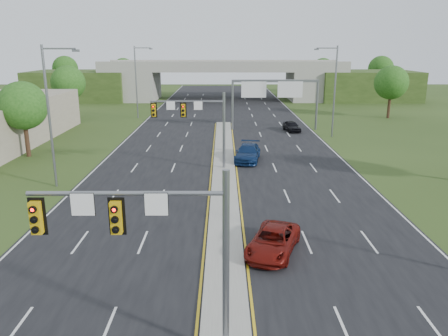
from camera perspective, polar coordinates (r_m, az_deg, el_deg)
road at (r=49.66m, az=-0.04°, el=2.96°), size 24.00×160.00×0.02m
median at (r=38.01m, az=0.00°, el=-0.84°), size 2.00×54.00×0.16m
lane_markings at (r=43.74m, az=-0.81°, el=1.25°), size 23.72×160.00×0.01m
signal_mast_near at (r=14.87m, az=-8.60°, el=-8.78°), size 6.62×0.60×7.00m
signal_mast_far at (r=38.94m, az=-3.36°, el=6.51°), size 6.62×0.60×7.00m
sign_gantry at (r=59.05m, az=6.54°, el=10.01°), size 11.58×0.44×6.67m
overpass at (r=93.75m, az=-0.10°, el=11.07°), size 80.00×14.00×8.10m
lightpole_l_mid at (r=36.28m, az=-21.65°, el=6.99°), size 2.85×0.25×11.00m
lightpole_l_far at (r=69.89m, az=-11.26°, el=11.36°), size 2.85×0.25×11.00m
lightpole_r_far at (r=55.33m, az=14.09°, el=10.18°), size 2.85×0.25×11.00m
tree_l_near at (r=48.14m, az=-24.79°, el=7.39°), size 4.80×4.80×7.60m
tree_l_mid at (r=72.72m, az=-19.68°, el=10.45°), size 5.20×5.20×8.12m
tree_r_mid at (r=73.47m, az=21.01°, el=10.37°), size 5.20×5.20×8.12m
tree_back_a at (r=114.07m, az=-20.03°, el=12.10°), size 6.00×6.00×8.85m
tree_back_b at (r=110.22m, az=-12.99°, el=12.37°), size 5.60×5.60×8.32m
tree_back_c at (r=110.27m, az=12.77°, el=12.39°), size 5.60×5.60×8.32m
tree_back_d at (r=114.14m, az=19.80°, el=12.13°), size 6.00×6.00×8.85m
car_far_a at (r=24.04m, az=6.42°, el=-9.44°), size 3.77×5.34×1.35m
car_far_b at (r=42.85m, az=3.12°, el=2.01°), size 3.05×5.73×1.58m
car_far_c at (r=58.79m, az=8.83°, el=5.43°), size 2.26×4.21×1.36m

